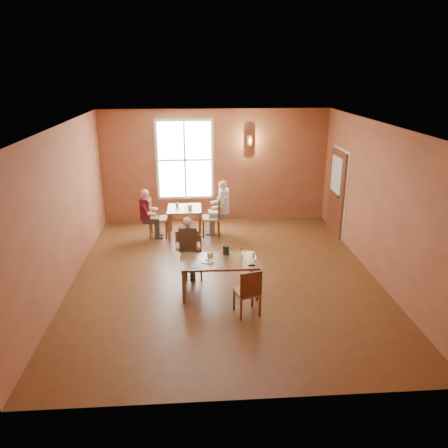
{
  "coord_description": "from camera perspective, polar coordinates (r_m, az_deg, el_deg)",
  "views": [
    {
      "loc": [
        -0.58,
        -7.93,
        3.96
      ],
      "look_at": [
        0.0,
        0.2,
        1.05
      ],
      "focal_mm": 35.0,
      "sensor_mm": 36.0,
      "label": 1
    }
  ],
  "objects": [
    {
      "name": "napkin",
      "position": [
        7.77,
        -3.57,
        -5.57
      ],
      "size": [
        0.22,
        0.22,
        0.01
      ],
      "primitive_type": "cube",
      "rotation": [
        0.0,
        0.0,
        -0.31
      ],
      "color": "white",
      "rests_on": "main_table"
    },
    {
      "name": "cup_b",
      "position": [
        10.9,
        -6.12,
        2.51
      ],
      "size": [
        0.13,
        0.13,
        0.09
      ],
      "primitive_type": "imported",
      "rotation": [
        0.0,
        0.0,
        -0.38
      ],
      "color": "silver",
      "rests_on": "second_table"
    },
    {
      "name": "plate_food",
      "position": [
        7.96,
        -2.13,
        -4.78
      ],
      "size": [
        0.3,
        0.3,
        0.03
      ],
      "primitive_type": "cylinder",
      "rotation": [
        0.0,
        0.0,
        0.27
      ],
      "color": "white",
      "rests_on": "main_table"
    },
    {
      "name": "sunglasses",
      "position": [
        7.81,
        3.64,
        -5.39
      ],
      "size": [
        0.12,
        0.04,
        0.01
      ],
      "primitive_type": "cube",
      "rotation": [
        0.0,
        0.0,
        0.06
      ],
      "color": "black",
      "rests_on": "main_table"
    },
    {
      "name": "diner_main",
      "position": [
        8.58,
        -4.19,
        -3.59
      ],
      "size": [
        0.47,
        0.47,
        1.16
      ],
      "primitive_type": null,
      "rotation": [
        0.0,
        0.0,
        3.14
      ],
      "color": "black",
      "rests_on": "ground"
    },
    {
      "name": "wall_left",
      "position": [
        8.65,
        -20.16,
        1.89
      ],
      "size": [
        0.04,
        7.0,
        3.0
      ],
      "primitive_type": "cube",
      "color": "brown",
      "rests_on": "ground"
    },
    {
      "name": "wall_back",
      "position": [
        11.7,
        -1.15,
        7.51
      ],
      "size": [
        6.0,
        0.04,
        3.0
      ],
      "primitive_type": "cube",
      "color": "brown",
      "rests_on": "ground"
    },
    {
      "name": "wall_right",
      "position": [
        9.04,
        19.45,
        2.72
      ],
      "size": [
        0.04,
        7.0,
        3.0
      ],
      "primitive_type": "cube",
      "color": "brown",
      "rests_on": "ground"
    },
    {
      "name": "window",
      "position": [
        11.6,
        -5.14,
        8.34
      ],
      "size": [
        1.36,
        0.1,
        1.96
      ],
      "primitive_type": "cube",
      "color": "white",
      "rests_on": "wall_back"
    },
    {
      "name": "chair_diner_maroon",
      "position": [
        10.89,
        -8.58,
        0.81
      ],
      "size": [
        0.43,
        0.43,
        0.97
      ],
      "primitive_type": null,
      "rotation": [
        0.0,
        0.0,
        -1.57
      ],
      "color": "#563517",
      "rests_on": "ground"
    },
    {
      "name": "diner_maroon",
      "position": [
        10.86,
        -8.77,
        1.36
      ],
      "size": [
        0.48,
        0.48,
        1.19
      ],
      "primitive_type": null,
      "rotation": [
        0.0,
        0.0,
        -1.57
      ],
      "color": "maroon",
      "rests_on": "ground"
    },
    {
      "name": "chair_empty",
      "position": [
        7.44,
        3.03,
        -8.74
      ],
      "size": [
        0.46,
        0.46,
        0.85
      ],
      "primitive_type": null,
      "rotation": [
        0.0,
        0.0,
        0.26
      ],
      "color": "brown",
      "rests_on": "ground"
    },
    {
      "name": "goblet_b",
      "position": [
        7.92,
        3.98,
        -4.39
      ],
      "size": [
        0.09,
        0.09,
        0.17
      ],
      "primitive_type": null,
      "rotation": [
        0.0,
        0.0,
        0.29
      ],
      "color": "white",
      "rests_on": "main_table"
    },
    {
      "name": "wall_front",
      "position": [
        5.1,
        2.99,
        -9.21
      ],
      "size": [
        6.0,
        0.04,
        3.0
      ],
      "primitive_type": "cube",
      "color": "brown",
      "rests_on": "ground"
    },
    {
      "name": "cup_a",
      "position": [
        10.67,
        -4.45,
        2.21
      ],
      "size": [
        0.13,
        0.13,
        0.1
      ],
      "primitive_type": "imported",
      "rotation": [
        0.0,
        0.0,
        -0.05
      ],
      "color": "white",
      "rests_on": "second_table"
    },
    {
      "name": "menu_stand",
      "position": [
        8.19,
        0.27,
        -3.46
      ],
      "size": [
        0.13,
        0.09,
        0.19
      ],
      "primitive_type": "cube",
      "rotation": [
        0.0,
        0.0,
        -0.3
      ],
      "color": "#213729",
      "rests_on": "main_table"
    },
    {
      "name": "chair_diner_white",
      "position": [
        10.86,
        -1.73,
        0.94
      ],
      "size": [
        0.42,
        0.42,
        0.96
      ],
      "primitive_type": null,
      "rotation": [
        0.0,
        0.0,
        1.57
      ],
      "color": "brown",
      "rests_on": "ground"
    },
    {
      "name": "ground",
      "position": [
        8.88,
        0.09,
        -6.83
      ],
      "size": [
        6.0,
        7.0,
        0.01
      ],
      "primitive_type": "cube",
      "color": "brown",
      "rests_on": "ground"
    },
    {
      "name": "sandwich",
      "position": [
        8.07,
        -1.82,
        -4.18
      ],
      "size": [
        0.11,
        0.11,
        0.1
      ],
      "primitive_type": "cube",
      "rotation": [
        0.0,
        0.0,
        0.55
      ],
      "color": "tan",
      "rests_on": "main_table"
    },
    {
      "name": "knife",
      "position": [
        7.74,
        -0.85,
        -5.65
      ],
      "size": [
        0.19,
        0.06,
        0.0
      ],
      "primitive_type": "cube",
      "rotation": [
        0.0,
        0.0,
        0.26
      ],
      "color": "white",
      "rests_on": "main_table"
    },
    {
      "name": "goblet_a",
      "position": [
        8.11,
        2.35,
        -3.76
      ],
      "size": [
        0.09,
        0.09,
        0.18
      ],
      "primitive_type": null,
      "rotation": [
        0.0,
        0.0,
        -0.42
      ],
      "color": "white",
      "rests_on": "main_table"
    },
    {
      "name": "second_table",
      "position": [
        10.89,
        -5.14,
        0.28
      ],
      "size": [
        0.82,
        0.82,
        0.72
      ],
      "primitive_type": null,
      "color": "brown",
      "rests_on": "ground"
    },
    {
      "name": "door",
      "position": [
        11.2,
        14.43,
        3.96
      ],
      "size": [
        0.12,
        1.04,
        2.1
      ],
      "primitive_type": "cube",
      "color": "maroon",
      "rests_on": "ground"
    },
    {
      "name": "ceiling",
      "position": [
        8.01,
        0.1,
        12.77
      ],
      "size": [
        6.0,
        7.0,
        0.04
      ],
      "primitive_type": "cube",
      "color": "white",
      "rests_on": "wall_back"
    },
    {
      "name": "chair_diner_main",
      "position": [
        8.67,
        -4.16,
        -4.46
      ],
      "size": [
        0.38,
        0.38,
        0.85
      ],
      "primitive_type": null,
      "rotation": [
        0.0,
        0.0,
        3.14
      ],
      "color": "#47250E",
      "rests_on": "ground"
    },
    {
      "name": "main_table",
      "position": [
        8.14,
        -0.58,
        -6.87
      ],
      "size": [
        1.39,
        0.78,
        0.65
      ],
      "primitive_type": null,
      "color": "brown",
      "rests_on": "ground"
    },
    {
      "name": "diner_white",
      "position": [
        10.8,
        -1.58,
        1.88
      ],
      "size": [
        0.53,
        0.53,
        1.33
      ],
      "primitive_type": null,
      "rotation": [
        0.0,
        0.0,
        1.57
      ],
      "color": "silver",
      "rests_on": "ground"
    },
    {
      "name": "wall_sconce",
      "position": [
        11.56,
        3.39,
        10.85
      ],
      "size": [
        0.16,
        0.16,
        0.28
      ],
      "primitive_type": "cylinder",
      "color": "brown",
      "rests_on": "wall_back"
    }
  ]
}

